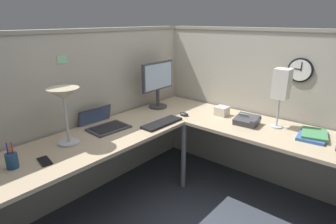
# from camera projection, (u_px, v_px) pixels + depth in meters

# --- Properties ---
(ground_plane) EXTENTS (6.80, 6.80, 0.00)m
(ground_plane) POSITION_uv_depth(u_px,v_px,m) (186.00, 199.00, 2.70)
(ground_plane) COLOR #383D47
(cubicle_wall_back) EXTENTS (2.57, 0.12, 1.58)m
(cubicle_wall_back) POSITION_uv_depth(u_px,v_px,m) (94.00, 113.00, 2.71)
(cubicle_wall_back) COLOR #A8A393
(cubicle_wall_back) RESTS_ON ground
(cubicle_wall_right) EXTENTS (0.12, 2.37, 1.58)m
(cubicle_wall_right) POSITION_uv_depth(u_px,v_px,m) (258.00, 106.00, 2.92)
(cubicle_wall_right) COLOR #A8A393
(cubicle_wall_right) RESTS_ON ground
(desk) EXTENTS (2.35, 2.15, 0.73)m
(desk) POSITION_uv_depth(u_px,v_px,m) (182.00, 147.00, 2.36)
(desk) COLOR tan
(desk) RESTS_ON ground
(monitor) EXTENTS (0.46, 0.20, 0.50)m
(monitor) POSITION_uv_depth(u_px,v_px,m) (158.00, 81.00, 2.99)
(monitor) COLOR #38383D
(monitor) RESTS_ON desk
(laptop) EXTENTS (0.36, 0.40, 0.22)m
(laptop) POSITION_uv_depth(u_px,v_px,m) (102.00, 124.00, 2.53)
(laptop) COLOR #38383D
(laptop) RESTS_ON desk
(keyboard) EXTENTS (0.43, 0.15, 0.02)m
(keyboard) POSITION_uv_depth(u_px,v_px,m) (162.00, 123.00, 2.59)
(keyboard) COLOR black
(keyboard) RESTS_ON desk
(computer_mouse) EXTENTS (0.06, 0.10, 0.03)m
(computer_mouse) POSITION_uv_depth(u_px,v_px,m) (184.00, 114.00, 2.81)
(computer_mouse) COLOR #232326
(computer_mouse) RESTS_ON desk
(desk_lamp_dome) EXTENTS (0.24, 0.24, 0.44)m
(desk_lamp_dome) POSITION_uv_depth(u_px,v_px,m) (64.00, 99.00, 2.08)
(desk_lamp_dome) COLOR #B7BABF
(desk_lamp_dome) RESTS_ON desk
(pen_cup) EXTENTS (0.08, 0.08, 0.18)m
(pen_cup) POSITION_uv_depth(u_px,v_px,m) (12.00, 160.00, 1.82)
(pen_cup) COLOR navy
(pen_cup) RESTS_ON desk
(cell_phone) EXTENTS (0.09, 0.15, 0.01)m
(cell_phone) POSITION_uv_depth(u_px,v_px,m) (45.00, 161.00, 1.91)
(cell_phone) COLOR black
(cell_phone) RESTS_ON desk
(office_phone) EXTENTS (0.20, 0.22, 0.11)m
(office_phone) POSITION_uv_depth(u_px,v_px,m) (247.00, 121.00, 2.57)
(office_phone) COLOR #38383D
(office_phone) RESTS_ON desk
(book_stack) EXTENTS (0.31, 0.25, 0.04)m
(book_stack) POSITION_uv_depth(u_px,v_px,m) (313.00, 135.00, 2.29)
(book_stack) COLOR #335999
(book_stack) RESTS_ON desk
(desk_lamp_paper) EXTENTS (0.13, 0.13, 0.53)m
(desk_lamp_paper) POSITION_uv_depth(u_px,v_px,m) (282.00, 86.00, 2.40)
(desk_lamp_paper) COLOR #B7BABF
(desk_lamp_paper) RESTS_ON desk
(tissue_box) EXTENTS (0.12, 0.12, 0.09)m
(tissue_box) POSITION_uv_depth(u_px,v_px,m) (222.00, 111.00, 2.82)
(tissue_box) COLOR beige
(tissue_box) RESTS_ON desk
(wall_clock) EXTENTS (0.04, 0.22, 0.22)m
(wall_clock) POSITION_uv_depth(u_px,v_px,m) (300.00, 70.00, 2.51)
(wall_clock) COLOR black
(pinned_note_leftmost) EXTENTS (0.09, 0.00, 0.07)m
(pinned_note_leftmost) POSITION_uv_depth(u_px,v_px,m) (62.00, 59.00, 2.29)
(pinned_note_leftmost) COLOR #8CCC99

